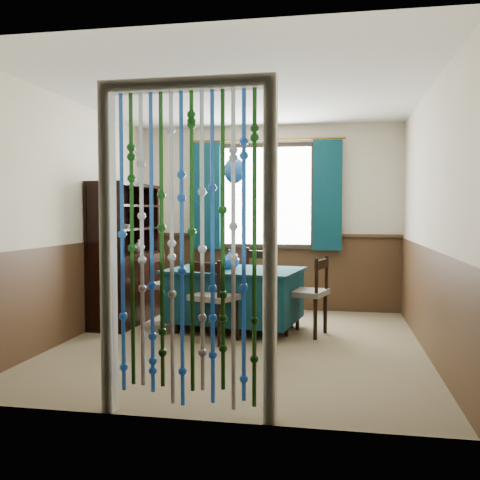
% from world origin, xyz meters
% --- Properties ---
extents(floor, '(4.00, 4.00, 0.00)m').
position_xyz_m(floor, '(0.00, 0.00, 0.00)').
color(floor, brown).
rests_on(floor, ground).
extents(ceiling, '(4.00, 4.00, 0.00)m').
position_xyz_m(ceiling, '(0.00, 0.00, 2.50)').
color(ceiling, silver).
rests_on(ceiling, ground).
extents(wall_back, '(3.60, 0.00, 3.60)m').
position_xyz_m(wall_back, '(0.00, 2.00, 1.25)').
color(wall_back, beige).
rests_on(wall_back, ground).
extents(wall_front, '(3.60, 0.00, 3.60)m').
position_xyz_m(wall_front, '(0.00, -2.00, 1.25)').
color(wall_front, beige).
rests_on(wall_front, ground).
extents(wall_left, '(0.00, 4.00, 4.00)m').
position_xyz_m(wall_left, '(-1.80, 0.00, 1.25)').
color(wall_left, beige).
rests_on(wall_left, ground).
extents(wall_right, '(0.00, 4.00, 4.00)m').
position_xyz_m(wall_right, '(1.80, 0.00, 1.25)').
color(wall_right, beige).
rests_on(wall_right, ground).
extents(wainscot_back, '(3.60, 0.00, 3.60)m').
position_xyz_m(wainscot_back, '(0.00, 1.99, 0.50)').
color(wainscot_back, '#3E2817').
rests_on(wainscot_back, ground).
extents(wainscot_front, '(3.60, 0.00, 3.60)m').
position_xyz_m(wainscot_front, '(0.00, -1.99, 0.50)').
color(wainscot_front, '#3E2817').
rests_on(wainscot_front, ground).
extents(wainscot_left, '(0.00, 4.00, 4.00)m').
position_xyz_m(wainscot_left, '(-1.79, 0.00, 0.50)').
color(wainscot_left, '#3E2817').
rests_on(wainscot_left, ground).
extents(wainscot_right, '(0.00, 4.00, 4.00)m').
position_xyz_m(wainscot_right, '(1.79, 0.00, 0.50)').
color(wainscot_right, '#3E2817').
rests_on(wainscot_right, ground).
extents(window, '(1.32, 0.12, 1.42)m').
position_xyz_m(window, '(0.00, 1.95, 1.55)').
color(window, black).
rests_on(window, wall_back).
extents(doorway, '(1.16, 0.12, 2.18)m').
position_xyz_m(doorway, '(0.00, -1.94, 1.05)').
color(doorway, silver).
rests_on(doorway, ground).
extents(dining_table, '(1.58, 1.22, 0.69)m').
position_xyz_m(dining_table, '(-0.18, 0.62, 0.41)').
color(dining_table, '#0A2B35').
rests_on(dining_table, floor).
extents(chair_near, '(0.55, 0.54, 0.86)m').
position_xyz_m(chair_near, '(-0.29, 0.03, 0.46)').
color(chair_near, black).
rests_on(chair_near, floor).
extents(chair_far, '(0.54, 0.52, 0.87)m').
position_xyz_m(chair_far, '(-0.05, 1.29, 0.47)').
color(chair_far, black).
rests_on(chair_far, floor).
extents(chair_left, '(0.44, 0.46, 0.87)m').
position_xyz_m(chair_left, '(-1.00, 0.76, 0.46)').
color(chair_left, black).
rests_on(chair_left, floor).
extents(chair_right, '(0.51, 0.52, 0.85)m').
position_xyz_m(chair_right, '(0.65, 0.52, 0.46)').
color(chair_right, black).
rests_on(chair_right, floor).
extents(sideboard, '(0.48, 1.29, 1.67)m').
position_xyz_m(sideboard, '(-1.56, 0.82, 0.58)').
color(sideboard, black).
rests_on(sideboard, floor).
extents(pendant_lamp, '(0.23, 0.23, 0.85)m').
position_xyz_m(pendant_lamp, '(-0.18, 0.62, 1.80)').
color(pendant_lamp, olive).
rests_on(pendant_lamp, ceiling).
extents(vase_table, '(0.24, 0.24, 0.20)m').
position_xyz_m(vase_table, '(-0.24, 0.65, 0.79)').
color(vase_table, '#16489D').
rests_on(vase_table, dining_table).
extents(bowl_shelf, '(0.25, 0.25, 0.05)m').
position_xyz_m(bowl_shelf, '(-1.50, 0.62, 1.17)').
color(bowl_shelf, beige).
rests_on(bowl_shelf, sideboard).
extents(vase_sideboard, '(0.21, 0.21, 0.17)m').
position_xyz_m(vase_sideboard, '(-1.50, 1.10, 0.92)').
color(vase_sideboard, beige).
rests_on(vase_sideboard, sideboard).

